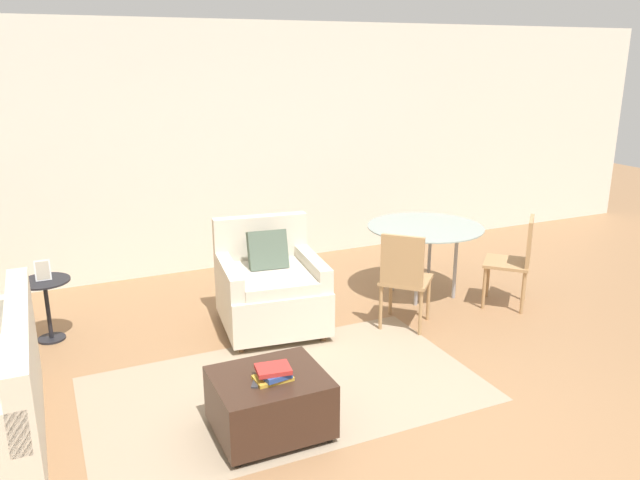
% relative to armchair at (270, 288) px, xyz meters
% --- Properties ---
extents(ground_plane, '(20.00, 20.00, 0.00)m').
position_rel_armchair_xyz_m(ground_plane, '(0.28, -1.89, -0.37)').
color(ground_plane, '#936B47').
extents(wall_back, '(12.00, 0.06, 2.75)m').
position_rel_armchair_xyz_m(wall_back, '(0.28, 1.85, 1.01)').
color(wall_back, silver).
rests_on(wall_back, ground_plane).
extents(area_rug, '(2.86, 1.65, 0.01)m').
position_rel_armchair_xyz_m(area_rug, '(-0.30, -1.11, -0.36)').
color(area_rug, gray).
rests_on(area_rug, ground_plane).
extents(armchair, '(0.98, 1.04, 0.95)m').
position_rel_armchair_xyz_m(armchair, '(0.00, 0.00, 0.00)').
color(armchair, beige).
rests_on(armchair, ground_plane).
extents(ottoman, '(0.71, 0.61, 0.41)m').
position_rel_armchair_xyz_m(ottoman, '(-0.59, -1.57, -0.14)').
color(ottoman, '#382319').
rests_on(ottoman, ground_plane).
extents(book_stack, '(0.24, 0.20, 0.09)m').
position_rel_armchair_xyz_m(book_stack, '(-0.57, -1.62, 0.08)').
color(book_stack, gold).
rests_on(book_stack, ottoman).
extents(tv_remote_primary, '(0.10, 0.14, 0.01)m').
position_rel_armchair_xyz_m(tv_remote_primary, '(-0.69, -1.62, 0.05)').
color(tv_remote_primary, '#333338').
rests_on(tv_remote_primary, ottoman).
extents(side_table, '(0.42, 0.42, 0.55)m').
position_rel_armchair_xyz_m(side_table, '(-1.84, 0.53, 0.02)').
color(side_table, black).
rests_on(side_table, ground_plane).
extents(picture_frame, '(0.13, 0.07, 0.18)m').
position_rel_armchair_xyz_m(picture_frame, '(-1.84, 0.53, 0.27)').
color(picture_frame, silver).
rests_on(picture_frame, side_table).
extents(dining_table, '(1.17, 1.17, 0.73)m').
position_rel_armchair_xyz_m(dining_table, '(1.70, 0.10, 0.29)').
color(dining_table, '#8C9E99').
rests_on(dining_table, ground_plane).
extents(dining_chair_near_left, '(0.59, 0.59, 0.90)m').
position_rel_armchair_xyz_m(dining_chair_near_left, '(1.06, -0.54, 0.15)').
color(dining_chair_near_left, tan).
rests_on(dining_chair_near_left, ground_plane).
extents(dining_chair_near_right, '(0.59, 0.59, 0.90)m').
position_rel_armchair_xyz_m(dining_chair_near_right, '(2.34, -0.54, 0.15)').
color(dining_chair_near_right, tan).
rests_on(dining_chair_near_right, ground_plane).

